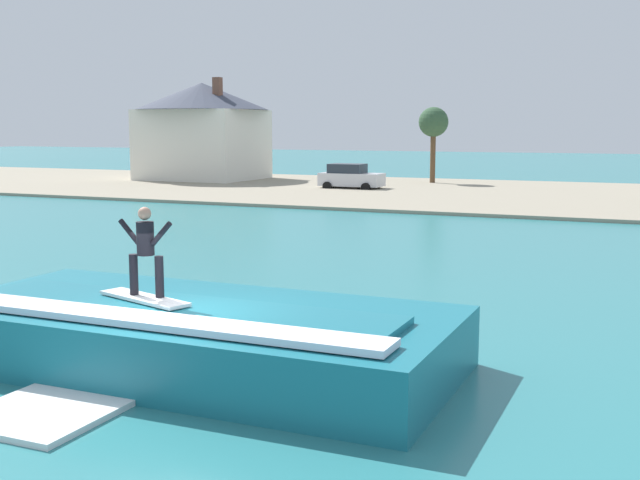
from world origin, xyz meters
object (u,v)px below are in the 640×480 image
(house_with_chimney, at_px, (202,126))
(tree_short_bushy, at_px, (433,124))
(surfboard, at_px, (144,298))
(surfer, at_px, (146,247))
(car_near_shore, at_px, (351,177))
(wave_crest, at_px, (191,335))

(house_with_chimney, height_order, tree_short_bushy, house_with_chimney)
(surfboard, height_order, house_with_chimney, house_with_chimney)
(surfer, bearing_deg, house_with_chimney, 120.79)
(surfboard, xyz_separation_m, house_with_chimney, (-26.22, 44.11, 3.16))
(car_near_shore, bearing_deg, wave_crest, -72.62)
(surfer, bearing_deg, car_near_shore, 106.27)
(car_near_shore, bearing_deg, house_with_chimney, 164.01)
(wave_crest, bearing_deg, surfer, -160.07)
(tree_short_bushy, bearing_deg, car_near_shore, -117.04)
(car_near_shore, xyz_separation_m, house_with_chimney, (-14.61, 4.19, 3.50))
(surfer, xyz_separation_m, house_with_chimney, (-26.24, 44.04, 2.21))
(surfer, distance_m, tree_short_bushy, 48.02)
(surfboard, distance_m, surfer, 0.95)
(surfboard, relative_size, tree_short_bushy, 0.37)
(tree_short_bushy, bearing_deg, surfboard, -80.65)
(surfboard, distance_m, house_with_chimney, 51.41)
(car_near_shore, xyz_separation_m, tree_short_bushy, (3.81, 7.47, 3.69))
(house_with_chimney, bearing_deg, car_near_shore, -15.99)
(wave_crest, relative_size, car_near_shore, 2.21)
(wave_crest, height_order, house_with_chimney, house_with_chimney)
(surfer, relative_size, tree_short_bushy, 0.28)
(car_near_shore, distance_m, house_with_chimney, 15.60)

